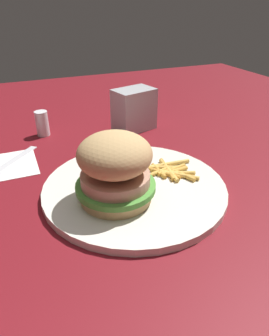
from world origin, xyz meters
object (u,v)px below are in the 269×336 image
Objects in this scene: sandwich at (115,168)px; fries_pile at (168,171)px; plate at (134,188)px; fork at (5,165)px; salt_shaker at (42,123)px; napkin at (6,166)px; napkin_dispenser at (134,110)px.

sandwich reaches higher than fries_pile.
fork is (0.19, -0.17, -0.00)m from plate.
salt_shaker reaches higher than plate.
plate is 2.94× the size of fries_pile.
sandwich is 0.25m from fork.
salt_shaker is (-0.09, -0.12, 0.02)m from fork.
napkin is at bearing -52.37° from sandwich.
sandwich is at bearing 31.01° from plate.
salt_shaker is (0.06, -0.31, -0.04)m from sandwich.
napkin_dispenser is at bearing 167.74° from salt_shaker.
plate is 2.09× the size of fork.
fries_pile reaches higher than napkin.
fries_pile is 0.90× the size of napkin.
salt_shaker is (-0.09, -0.12, 0.03)m from napkin.
plate is at bearing 52.96° from napkin_dispenser.
salt_shaker is at bearing -70.79° from plate.
fork reaches higher than napkin.
sandwich is 0.12m from fries_pile.
salt_shaker is at bearing -125.98° from fork.
napkin_dispenser is (-0.10, -0.24, 0.04)m from plate.
napkin is 0.80× the size of fork.
plate is at bearing 138.18° from napkin.
salt_shaker is at bearing -26.72° from napkin_dispenser.
plate is 2.49× the size of sandwich.
sandwich is 0.25m from napkin.
fries_pile is 0.71× the size of fork.
napkin is at bearing 54.10° from salt_shaker.
plate is at bearing 109.21° from salt_shaker.
napkin_dispenser is at bearing -165.18° from napkin.
fries_pile is at bearing -161.12° from sandwich.
plate is at bearing 138.55° from fork.
salt_shaker is (0.17, -0.27, 0.01)m from fries_pile.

